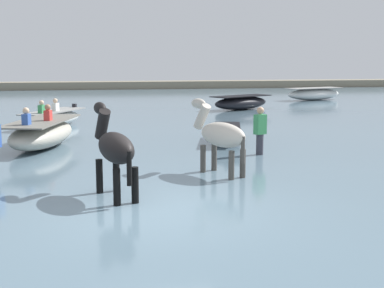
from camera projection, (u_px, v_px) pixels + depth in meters
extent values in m
plane|color=#666051|center=(156.00, 225.00, 9.43)|extent=(120.00, 120.00, 0.00)
cube|color=slate|center=(126.00, 136.00, 19.13)|extent=(90.00, 90.00, 0.31)
ellipsoid|color=beige|center=(223.00, 135.00, 11.94)|extent=(1.08, 1.46, 0.56)
cylinder|color=#45423C|center=(203.00, 165.00, 12.34)|extent=(0.13, 0.13, 0.95)
cylinder|color=#45423C|center=(214.00, 164.00, 12.54)|extent=(0.13, 0.13, 0.95)
cylinder|color=#45423C|center=(231.00, 172.00, 11.57)|extent=(0.13, 0.13, 0.95)
cylinder|color=#45423C|center=(243.00, 170.00, 11.78)|extent=(0.13, 0.13, 0.95)
cylinder|color=beige|center=(202.00, 116.00, 12.46)|extent=(0.44, 0.56, 0.64)
ellipsoid|color=beige|center=(199.00, 104.00, 12.52)|extent=(0.40, 0.52, 0.24)
cylinder|color=#45423C|center=(243.00, 150.00, 11.46)|extent=(0.09, 0.09, 0.60)
ellipsoid|color=black|center=(116.00, 148.00, 9.94)|extent=(0.91, 1.53, 0.58)
cylinder|color=black|center=(100.00, 184.00, 10.43)|extent=(0.13, 0.13, 0.98)
cylinder|color=black|center=(117.00, 182.00, 10.59)|extent=(0.13, 0.13, 0.98)
cylinder|color=black|center=(117.00, 196.00, 9.54)|extent=(0.13, 0.13, 0.98)
cylinder|color=black|center=(135.00, 193.00, 9.70)|extent=(0.13, 0.13, 0.98)
cylinder|color=black|center=(103.00, 124.00, 10.55)|extent=(0.38, 0.58, 0.67)
ellipsoid|color=black|center=(100.00, 108.00, 10.63)|extent=(0.35, 0.54, 0.25)
cylinder|color=black|center=(129.00, 169.00, 9.38)|extent=(0.09, 0.09, 0.62)
ellipsoid|color=#B2AD9E|center=(42.00, 135.00, 15.76)|extent=(2.27, 4.00, 0.77)
cube|color=slate|center=(41.00, 121.00, 15.70)|extent=(2.18, 3.84, 0.04)
cube|color=#3356A8|center=(26.00, 119.00, 14.64)|extent=(0.24, 0.30, 0.30)
sphere|color=beige|center=(26.00, 111.00, 14.60)|extent=(0.18, 0.18, 0.18)
cube|color=red|center=(48.00, 115.00, 15.66)|extent=(0.24, 0.30, 0.30)
sphere|color=#A37556|center=(48.00, 107.00, 15.62)|extent=(0.18, 0.18, 0.18)
ellipsoid|color=silver|center=(53.00, 119.00, 20.49)|extent=(2.50, 3.49, 0.58)
cube|color=gray|center=(53.00, 111.00, 20.44)|extent=(2.40, 3.35, 0.04)
cube|color=black|center=(74.00, 106.00, 21.96)|extent=(0.20, 0.18, 0.18)
cube|color=#388E51|center=(42.00, 109.00, 19.48)|extent=(0.28, 0.31, 0.30)
sphere|color=beige|center=(41.00, 103.00, 19.45)|extent=(0.18, 0.18, 0.18)
cube|color=white|center=(56.00, 107.00, 20.38)|extent=(0.28, 0.31, 0.30)
sphere|color=beige|center=(55.00, 101.00, 20.34)|extent=(0.18, 0.18, 0.18)
ellipsoid|color=black|center=(241.00, 103.00, 27.45)|extent=(3.64, 2.78, 0.68)
cube|color=black|center=(241.00, 96.00, 27.39)|extent=(3.49, 2.67, 0.04)
ellipsoid|color=silver|center=(314.00, 94.00, 33.69)|extent=(4.18, 2.50, 0.73)
cube|color=gray|center=(314.00, 88.00, 33.63)|extent=(4.01, 2.40, 0.04)
ellipsoid|color=black|center=(227.00, 135.00, 16.75)|extent=(1.43, 2.65, 0.47)
cube|color=black|center=(227.00, 127.00, 16.71)|extent=(1.38, 2.55, 0.04)
cube|color=black|center=(227.00, 130.00, 15.50)|extent=(0.18, 0.15, 0.18)
cylinder|color=#383842|center=(260.00, 150.00, 14.60)|extent=(0.20, 0.20, 0.88)
cube|color=#388E51|center=(260.00, 124.00, 14.49)|extent=(0.38, 0.32, 0.54)
sphere|color=tan|center=(260.00, 110.00, 14.43)|extent=(0.20, 0.20, 0.20)
cube|color=gray|center=(109.00, 87.00, 46.09)|extent=(80.00, 2.40, 0.95)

